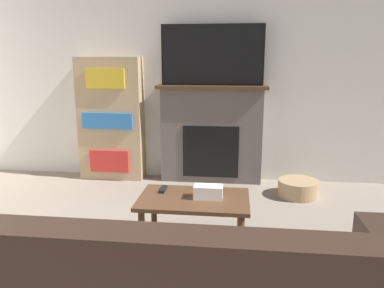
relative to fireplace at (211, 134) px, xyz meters
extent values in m
cube|color=silver|center=(-0.15, 0.14, 0.76)|extent=(6.81, 0.06, 2.70)
cube|color=#605651|center=(0.00, 0.00, -0.02)|extent=(1.20, 0.22, 1.13)
cube|color=black|center=(0.00, -0.11, -0.20)|extent=(0.66, 0.01, 0.62)
cube|color=#4C331E|center=(0.00, -0.02, 0.56)|extent=(1.30, 0.28, 0.04)
cube|color=black|center=(0.00, -0.02, 0.92)|extent=(1.18, 0.03, 0.69)
cube|color=black|center=(0.00, -0.03, 0.92)|extent=(1.14, 0.01, 0.65)
cube|color=silver|center=(-0.64, -3.02, -0.01)|extent=(0.36, 0.14, 0.28)
cube|color=brown|center=(-0.02, -1.71, -0.17)|extent=(0.85, 0.53, 0.03)
cylinder|color=brown|center=(-0.38, -1.92, -0.39)|extent=(0.05, 0.05, 0.40)
cylinder|color=brown|center=(0.35, -1.92, -0.39)|extent=(0.05, 0.05, 0.40)
cylinder|color=brown|center=(-0.38, -1.51, -0.39)|extent=(0.05, 0.05, 0.40)
cylinder|color=brown|center=(0.35, -1.51, -0.39)|extent=(0.05, 0.05, 0.40)
cube|color=white|center=(0.09, -1.71, -0.11)|extent=(0.22, 0.12, 0.10)
cube|color=black|center=(-0.28, -1.58, -0.15)|extent=(0.04, 0.15, 0.02)
cube|color=tan|center=(-1.23, -0.02, 0.16)|extent=(0.78, 0.26, 1.49)
cube|color=red|center=(-1.23, -0.16, -0.34)|extent=(0.48, 0.03, 0.27)
cube|color=#2D70B7|center=(-1.23, -0.16, 0.16)|extent=(0.62, 0.03, 0.19)
cube|color=gold|center=(-1.23, -0.16, 0.66)|extent=(0.46, 0.03, 0.23)
cylinder|color=tan|center=(0.99, -0.43, -0.50)|extent=(0.43, 0.43, 0.18)
camera|label=1|loc=(0.29, -4.41, 0.89)|focal=35.00mm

